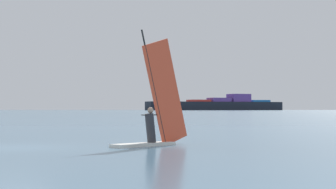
{
  "coord_description": "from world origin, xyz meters",
  "views": [
    {
      "loc": [
        11.41,
        -17.6,
        1.34
      ],
      "look_at": [
        -1.0,
        19.9,
        2.33
      ],
      "focal_mm": 62.62,
      "sensor_mm": 36.0,
      "label": 1
    }
  ],
  "objects": [
    {
      "name": "windsurfer",
      "position": [
        4.19,
        2.65,
        1.06
      ],
      "size": [
        1.89,
        3.47,
        4.29
      ],
      "rotation": [
        0.0,
        0.0,
        4.27
      ],
      "color": "white",
      "rests_on": "ground_plane"
    },
    {
      "name": "ground_plane",
      "position": [
        0.0,
        0.0,
        0.0
      ],
      "size": [
        4000.0,
        4000.0,
        0.0
      ],
      "primitive_type": "plane",
      "color": "#476B84"
    },
    {
      "name": "cargo_ship",
      "position": [
        -170.63,
        721.17,
        8.58
      ],
      "size": [
        159.2,
        136.25,
        38.36
      ],
      "rotation": [
        0.0,
        0.0,
        0.69
      ],
      "color": "black",
      "rests_on": "ground_plane"
    },
    {
      "name": "small_sailboat",
      "position": [
        -43.4,
        144.46,
        0.89
      ],
      "size": [
        5.82,
        7.36,
        9.31
      ],
      "rotation": [
        0.0,
        0.0,
        5.21
      ],
      "color": "white",
      "rests_on": "ground_plane"
    }
  ]
}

